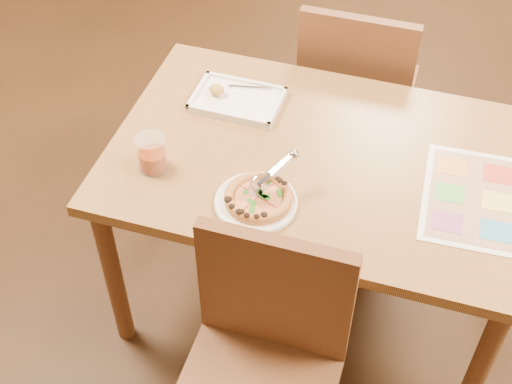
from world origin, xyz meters
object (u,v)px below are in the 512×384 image
(chair_near, at_px, (264,345))
(plate, at_px, (256,202))
(dining_table, at_px, (320,176))
(pizza_cutter, at_px, (271,175))
(chair_far, at_px, (356,81))
(appetizer_tray, at_px, (236,100))
(menu, at_px, (473,198))
(pizza, at_px, (258,198))
(glass_tumbler, at_px, (152,155))

(chair_near, xyz_separation_m, plate, (-0.13, 0.35, 0.16))
(dining_table, distance_m, pizza_cutter, 0.29)
(chair_far, xyz_separation_m, appetizer_tray, (-0.33, -0.44, 0.16))
(pizza_cutter, height_order, appetizer_tray, pizza_cutter)
(chair_near, distance_m, menu, 0.74)
(pizza, height_order, pizza_cutter, pizza_cutter)
(chair_far, height_order, glass_tumbler, chair_far)
(chair_near, distance_m, appetizer_tray, 0.85)
(pizza_cutter, bearing_deg, chair_near, -131.24)
(dining_table, height_order, plate, plate)
(chair_near, bearing_deg, pizza, 109.67)
(chair_far, distance_m, pizza_cutter, 0.85)
(pizza, xyz_separation_m, menu, (0.59, 0.20, -0.02))
(pizza_cutter, xyz_separation_m, glass_tumbler, (-0.37, 0.01, -0.04))
(chair_far, bearing_deg, appetizer_tray, 52.58)
(chair_near, height_order, appetizer_tray, chair_near)
(chair_near, bearing_deg, menu, 50.34)
(chair_far, bearing_deg, pizza_cutter, 82.89)
(pizza, distance_m, pizza_cutter, 0.08)
(menu, bearing_deg, glass_tumbler, -170.54)
(chair_far, bearing_deg, dining_table, 90.00)
(appetizer_tray, distance_m, menu, 0.82)
(pizza, distance_m, menu, 0.62)
(chair_near, height_order, chair_far, same)
(pizza, bearing_deg, chair_near, -70.33)
(dining_table, height_order, menu, menu)
(pizza, height_order, appetizer_tray, appetizer_tray)
(appetizer_tray, bearing_deg, glass_tumbler, -110.94)
(pizza, height_order, menu, pizza)
(dining_table, relative_size, pizza, 6.53)
(pizza_cutter, xyz_separation_m, appetizer_tray, (-0.23, 0.37, -0.07))
(pizza_cutter, bearing_deg, appetizer_tray, 66.23)
(appetizer_tray, bearing_deg, menu, -14.73)
(menu, bearing_deg, plate, -160.67)
(glass_tumbler, bearing_deg, menu, 9.46)
(chair_far, xyz_separation_m, menu, (0.46, -0.65, 0.16))
(glass_tumbler, bearing_deg, chair_near, -40.34)
(glass_tumbler, bearing_deg, dining_table, 22.86)
(dining_table, xyz_separation_m, appetizer_tray, (-0.33, 0.17, 0.10))
(pizza_cutter, bearing_deg, glass_tumbler, 122.98)
(appetizer_tray, height_order, menu, appetizer_tray)
(pizza_cutter, height_order, menu, pizza_cutter)
(chair_near, relative_size, appetizer_tray, 1.61)
(glass_tumbler, distance_m, menu, 0.95)
(chair_near, bearing_deg, appetizer_tray, 113.50)
(appetizer_tray, height_order, glass_tumbler, glass_tumbler)
(chair_near, height_order, glass_tumbler, chair_near)
(plate, bearing_deg, glass_tumbler, 171.19)
(chair_near, distance_m, pizza_cutter, 0.47)
(dining_table, relative_size, chair_far, 2.77)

